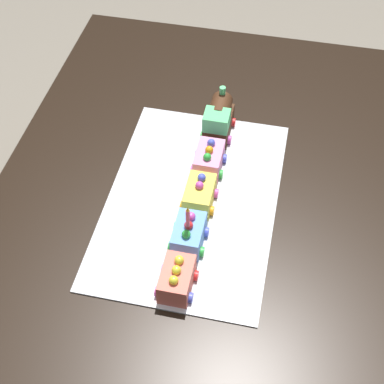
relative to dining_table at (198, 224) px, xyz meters
name	(u,v)px	position (x,y,z in m)	size (l,w,h in m)	color
ground_plane	(196,338)	(0.00, 0.00, -0.63)	(8.00, 8.00, 0.00)	gray
dining_table	(198,224)	(0.00, 0.00, 0.00)	(1.40, 1.00, 0.74)	black
cake_board	(192,201)	(0.01, -0.01, 0.11)	(0.60, 0.40, 0.00)	silver
cake_locomotive	(219,119)	(-0.23, 0.01, 0.16)	(0.14, 0.08, 0.12)	#472816
cake_car_tanker_bubblegum	(209,159)	(-0.10, 0.01, 0.14)	(0.10, 0.08, 0.07)	pink
cake_car_gondola_lemon	(199,195)	(0.02, 0.01, 0.14)	(0.10, 0.08, 0.07)	#F4E04C
cake_car_flatbed_sky_blue	(189,234)	(0.14, 0.01, 0.14)	(0.10, 0.08, 0.07)	#669EEA
cake_car_hopper_coral	(177,279)	(0.25, 0.01, 0.14)	(0.10, 0.08, 0.07)	#F27260
birthday_candle	(188,217)	(0.14, 0.01, 0.21)	(0.01, 0.01, 0.06)	#F24C59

